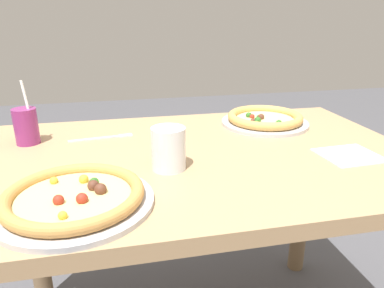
# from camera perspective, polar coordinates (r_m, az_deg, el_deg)

# --- Properties ---
(dining_table) EXTENTS (1.27, 0.81, 0.75)m
(dining_table) POSITION_cam_1_polar(r_m,az_deg,el_deg) (1.09, 0.75, -6.99)
(dining_table) COLOR tan
(dining_table) RESTS_ON ground
(pizza_near) EXTENTS (0.33, 0.33, 0.04)m
(pizza_near) POSITION_cam_1_polar(r_m,az_deg,el_deg) (0.80, -18.04, -8.03)
(pizza_near) COLOR #B7B7BC
(pizza_near) RESTS_ON dining_table
(pizza_far) EXTENTS (0.31, 0.31, 0.04)m
(pizza_far) POSITION_cam_1_polar(r_m,az_deg,el_deg) (1.33, 11.38, 3.85)
(pizza_far) COLOR #B7B7BC
(pizza_far) RESTS_ON dining_table
(drink_cup_colored) EXTENTS (0.07, 0.07, 0.19)m
(drink_cup_colored) POSITION_cam_1_polar(r_m,az_deg,el_deg) (1.21, -24.67, 2.60)
(drink_cup_colored) COLOR #8C2D72
(drink_cup_colored) RESTS_ON dining_table
(water_cup_clear) EXTENTS (0.09, 0.09, 0.11)m
(water_cup_clear) POSITION_cam_1_polar(r_m,az_deg,el_deg) (0.92, -3.70, -0.65)
(water_cup_clear) COLOR silver
(water_cup_clear) RESTS_ON dining_table
(paper_napkin) EXTENTS (0.17, 0.15, 0.00)m
(paper_napkin) POSITION_cam_1_polar(r_m,az_deg,el_deg) (1.11, 23.55, -1.64)
(paper_napkin) COLOR white
(paper_napkin) RESTS_ON dining_table
(fork) EXTENTS (0.20, 0.05, 0.00)m
(fork) POSITION_cam_1_polar(r_m,az_deg,el_deg) (1.20, -13.63, 0.97)
(fork) COLOR silver
(fork) RESTS_ON dining_table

